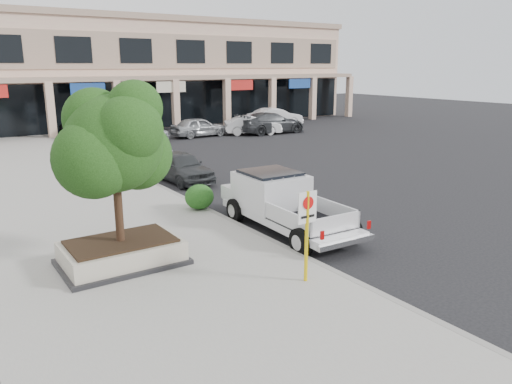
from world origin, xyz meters
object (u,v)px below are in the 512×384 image
(curb_car_c, at_px, (117,146))
(lot_car_e, at_px, (199,127))
(pickup_truck, at_px, (288,204))
(lot_car_a, at_px, (139,133))
(no_parking_sign, at_px, (307,224))
(planter, at_px, (122,252))
(curb_car_a, at_px, (181,167))
(lot_car_b, at_px, (253,125))
(lot_car_c, at_px, (271,123))
(lot_car_f, at_px, (275,117))
(planter_tree, at_px, (117,143))
(curb_car_d, at_px, (83,130))
(lot_car_d, at_px, (125,128))
(curb_car_b, at_px, (149,154))

(curb_car_c, distance_m, lot_car_e, 9.77)
(pickup_truck, height_order, lot_car_a, pickup_truck)
(no_parking_sign, bearing_deg, lot_car_a, 78.29)
(planter, bearing_deg, curb_car_a, 55.72)
(lot_car_a, relative_size, lot_car_b, 0.99)
(no_parking_sign, xyz_separation_m, lot_car_a, (5.07, 24.45, -0.88))
(planter, distance_m, lot_car_c, 28.04)
(lot_car_f, bearing_deg, curb_car_a, 139.89)
(planter_tree, relative_size, lot_car_c, 0.70)
(curb_car_d, height_order, lot_car_f, lot_car_f)
(planter, relative_size, lot_car_e, 0.73)
(lot_car_d, bearing_deg, lot_car_c, -110.72)
(curb_car_c, bearing_deg, lot_car_e, 33.87)
(pickup_truck, height_order, lot_car_c, pickup_truck)
(curb_car_a, height_order, curb_car_c, curb_car_a)
(curb_car_d, bearing_deg, curb_car_a, -89.77)
(pickup_truck, bearing_deg, no_parking_sign, -119.60)
(pickup_truck, bearing_deg, curb_car_d, 91.63)
(planter, xyz_separation_m, lot_car_a, (8.50, 20.85, 0.28))
(planter, bearing_deg, curb_car_d, 76.88)
(no_parking_sign, xyz_separation_m, lot_car_f, (19.00, 27.44, -0.82))
(lot_car_f, bearing_deg, pickup_truck, 152.16)
(planter_tree, height_order, pickup_truck, planter_tree)
(curb_car_a, distance_m, curb_car_b, 4.01)
(curb_car_d, bearing_deg, planter, -103.28)
(planter, xyz_separation_m, lot_car_b, (17.78, 20.46, 0.26))
(no_parking_sign, bearing_deg, curb_car_c, 84.25)
(curb_car_d, bearing_deg, lot_car_f, -3.54)
(curb_car_b, relative_size, lot_car_e, 1.03)
(lot_car_d, bearing_deg, lot_car_b, -112.76)
(lot_car_d, relative_size, lot_car_e, 1.22)
(planter_tree, distance_m, lot_car_c, 27.95)
(curb_car_a, xyz_separation_m, lot_car_d, (2.80, 15.47, 0.02))
(curb_car_a, relative_size, lot_car_b, 0.94)
(planter_tree, xyz_separation_m, lot_car_a, (8.37, 20.69, -2.66))
(no_parking_sign, bearing_deg, lot_car_f, 55.31)
(lot_car_d, bearing_deg, lot_car_e, -116.99)
(planter_tree, bearing_deg, planter, -131.03)
(curb_car_b, bearing_deg, pickup_truck, -93.72)
(curb_car_c, bearing_deg, lot_car_f, 24.65)
(curb_car_c, bearing_deg, lot_car_c, 16.44)
(curb_car_d, bearing_deg, planter_tree, -103.07)
(curb_car_b, bearing_deg, lot_car_a, 69.94)
(planter, distance_m, lot_car_a, 22.51)
(curb_car_b, distance_m, lot_car_e, 11.89)
(curb_car_a, xyz_separation_m, lot_car_b, (11.88, 11.81, 0.02))
(lot_car_b, bearing_deg, lot_car_f, -30.49)
(lot_car_d, xyz_separation_m, lot_car_e, (4.95, -2.43, 0.01))
(planter, distance_m, curb_car_d, 25.49)
(curb_car_b, xyz_separation_m, lot_car_e, (7.73, 9.03, 0.00))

